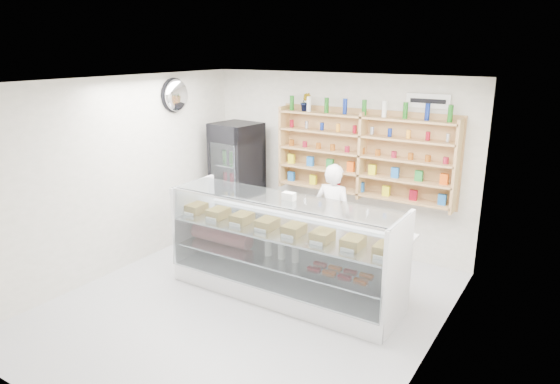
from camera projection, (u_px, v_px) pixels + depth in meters
The scene contains 8 objects.
room at pixel (245, 201), 5.99m from camera, with size 5.00×5.00×5.00m.
display_counter at pixel (284, 268), 6.58m from camera, with size 3.11×0.93×1.35m.
shop_worker at pixel (333, 216), 7.35m from camera, with size 0.57×0.38×1.57m, color white.
drinks_cooler at pixel (237, 180), 8.52m from camera, with size 0.77×0.76×1.96m.
wall_shelving at pixel (362, 155), 7.58m from camera, with size 2.84×0.28×1.33m.
potted_plant at pixel (305, 102), 7.88m from camera, with size 0.16×0.13×0.29m, color #1E6626.
security_mirror at pixel (177, 95), 7.78m from camera, with size 0.15×0.50×0.50m, color silver.
wall_sign at pixel (428, 101), 6.99m from camera, with size 0.62×0.03×0.20m, color white.
Camera 1 is at (3.40, -4.62, 3.18)m, focal length 32.00 mm.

